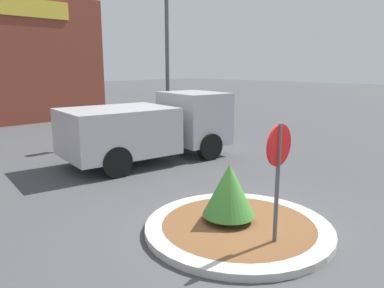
% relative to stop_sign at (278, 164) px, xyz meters
% --- Properties ---
extents(ground_plane, '(120.00, 120.00, 0.00)m').
position_rel_stop_sign_xyz_m(ground_plane, '(0.12, 0.86, -1.48)').
color(ground_plane, '#474749').
extents(traffic_island, '(3.48, 3.48, 0.13)m').
position_rel_stop_sign_xyz_m(traffic_island, '(0.12, 0.86, -1.41)').
color(traffic_island, '#BCB7AD').
rests_on(traffic_island, ground_plane).
extents(stop_sign, '(0.69, 0.07, 2.15)m').
position_rel_stop_sign_xyz_m(stop_sign, '(0.00, 0.00, 0.00)').
color(stop_sign, '#4C4C51').
rests_on(stop_sign, ground_plane).
extents(island_shrub, '(0.99, 0.99, 1.12)m').
position_rel_stop_sign_xyz_m(island_shrub, '(0.12, 1.09, -0.73)').
color(island_shrub, brown).
rests_on(island_shrub, traffic_island).
extents(utility_truck, '(5.63, 3.08, 2.13)m').
position_rel_stop_sign_xyz_m(utility_truck, '(2.34, 6.15, -0.36)').
color(utility_truck, '#B2B2B7').
rests_on(utility_truck, ground_plane).
extents(light_pole, '(0.70, 0.30, 6.73)m').
position_rel_stop_sign_xyz_m(light_pole, '(5.32, 8.61, 2.44)').
color(light_pole, '#4C4C51').
rests_on(light_pole, ground_plane).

